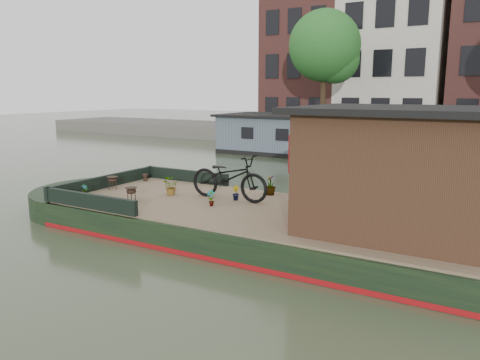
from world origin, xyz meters
The scene contains 20 objects.
ground centered at (0.00, 0.00, 0.00)m, with size 120.00×120.00×0.00m, color #2E3B25.
houseboat_hull centered at (-1.33, 0.00, 0.27)m, with size 14.01×4.02×0.60m.
houseboat_deck centered at (0.00, 0.00, 0.62)m, with size 11.80×3.80×0.05m, color #78604A.
bow_bulwark centered at (-5.07, 0.00, 0.82)m, with size 3.00×4.00×0.35m.
cabin centered at (2.19, 0.00, 1.88)m, with size 4.00×3.50×2.42m.
bicycle centered at (-2.09, 0.50, 1.23)m, with size 0.77×2.20×1.16m, color black.
potted_plant_a centered at (-2.11, -0.30, 0.85)m, with size 0.21×0.14×0.40m, color brown.
potted_plant_b centered at (-1.92, 0.53, 0.83)m, with size 0.20×0.16×0.37m, color maroon.
potted_plant_c centered at (-3.72, 0.17, 0.88)m, with size 0.41×0.36×0.46m, color #9A432C.
potted_plant_d centered at (-1.43, 1.52, 0.91)m, with size 0.30×0.30×0.53m, color maroon.
potted_plant_e centered at (-5.60, -1.04, 0.80)m, with size 0.16×0.11×0.31m, color #9C4D2D.
brazier_front centered at (-4.10, -0.89, 0.83)m, with size 0.33×0.33×0.35m, color black, non-canonical shape.
brazier_rear centered at (-5.60, -0.04, 0.83)m, with size 0.33×0.33×0.36m, color black, non-canonical shape.
bollard_port centered at (-5.60, 1.32, 0.76)m, with size 0.19×0.19×0.21m, color black.
bollard_stbd centered at (-5.60, -1.70, 0.75)m, with size 0.18×0.18×0.21m, color black.
dinghy centered at (-3.65, 10.93, 0.29)m, with size 2.01×2.81×0.58m, color black.
far_houseboat centered at (0.00, 14.00, 0.97)m, with size 20.40×4.40×2.11m.
quay centered at (0.00, 20.50, 0.45)m, with size 60.00×6.00×0.90m, color #47443F.
townhouse_row centered at (0.15, 27.50, 7.90)m, with size 27.25×8.00×16.50m.
tree_left centered at (-6.36, 19.07, 5.89)m, with size 4.40×4.40×7.40m.
Camera 1 is at (3.97, -9.38, 3.37)m, focal length 35.00 mm.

